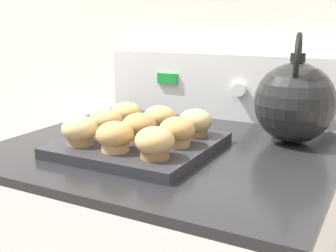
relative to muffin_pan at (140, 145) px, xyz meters
The scene contains 13 objects.
wall_back 0.53m from the muffin_pan, 84.82° to the left, with size 8.00×0.05×2.40m.
control_panel 0.39m from the muffin_pan, 83.92° to the left, with size 0.71×0.07×0.18m.
muffin_pan is the anchor object (origin of this frame).
muffin_r0_c0 0.13m from the muffin_pan, 136.42° to the right, with size 0.08×0.08×0.06m.
muffin_r0_c1 0.10m from the muffin_pan, 90.52° to the right, with size 0.08×0.08×0.06m.
muffin_r0_c2 0.13m from the muffin_pan, 45.18° to the right, with size 0.08×0.08×0.06m.
muffin_r1_c0 0.10m from the muffin_pan, behind, with size 0.08×0.08×0.06m.
muffin_r1_c1 0.04m from the muffin_pan, 72.67° to the right, with size 0.08×0.08×0.06m.
muffin_r1_c2 0.10m from the muffin_pan, ahead, with size 0.08×0.08×0.06m.
muffin_r2_c0 0.13m from the muffin_pan, 136.40° to the left, with size 0.08×0.08×0.06m.
muffin_r2_c1 0.10m from the muffin_pan, 90.03° to the left, with size 0.08×0.08×0.06m.
muffin_r2_c2 0.13m from the muffin_pan, 45.64° to the left, with size 0.08×0.08×0.06m.
tea_kettle 0.36m from the muffin_pan, 38.67° to the left, with size 0.18×0.21×0.25m.
Camera 1 is at (0.43, -0.46, 1.17)m, focal length 45.00 mm.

